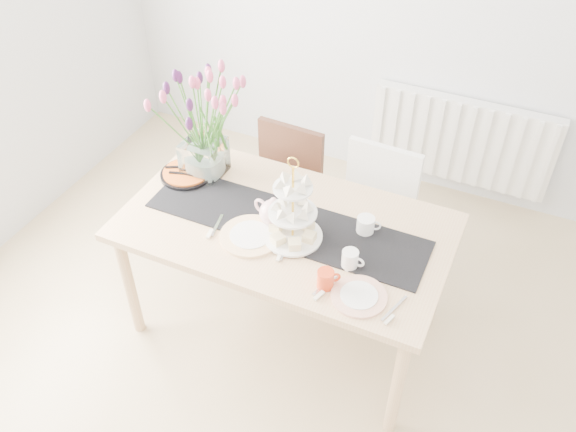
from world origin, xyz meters
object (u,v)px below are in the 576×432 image
at_px(dining_table, 286,236).
at_px(cream_jug, 365,225).
at_px(chair_white, 373,209).
at_px(mug_white, 350,259).
at_px(cake_stand, 293,219).
at_px(plate_left, 251,236).
at_px(mug_orange, 325,279).
at_px(chair_brown, 282,185).
at_px(tulip_vase, 199,108).
at_px(tart_tin, 187,174).
at_px(plate_right, 359,296).
at_px(radiator, 461,141).
at_px(teapot, 274,213).

relative_size(dining_table, cream_jug, 18.53).
xyz_separation_m(chair_white, mug_white, (0.10, -0.71, 0.30)).
xyz_separation_m(dining_table, cream_jug, (0.37, 0.11, 0.12)).
height_order(cake_stand, plate_left, cake_stand).
height_order(mug_orange, plate_left, mug_orange).
height_order(chair_brown, mug_orange, mug_orange).
relative_size(tulip_vase, mug_orange, 8.19).
xyz_separation_m(chair_white, cake_stand, (-0.21, -0.65, 0.37)).
xyz_separation_m(tart_tin, plate_right, (1.12, -0.42, -0.01)).
xyz_separation_m(radiator, plate_left, (-0.68, -1.69, 0.31)).
bearing_deg(teapot, tulip_vase, 170.39).
relative_size(cake_stand, teapot, 1.85).
bearing_deg(plate_left, chair_white, 61.91).
bearing_deg(plate_right, chair_white, 103.31).
bearing_deg(chair_white, cake_stand, -105.20).
bearing_deg(dining_table, plate_left, -126.14).
height_order(radiator, tulip_vase, tulip_vase).
height_order(mug_white, plate_right, mug_white).
bearing_deg(teapot, plate_right, -13.80).
relative_size(radiator, plate_left, 4.05).
xyz_separation_m(dining_table, cake_stand, (0.07, -0.08, 0.20)).
xyz_separation_m(chair_brown, cream_jug, (0.66, -0.46, 0.31)).
height_order(tulip_vase, tart_tin, tulip_vase).
distance_m(radiator, tulip_vase, 1.89).
bearing_deg(radiator, plate_right, -92.68).
xyz_separation_m(radiator, mug_orange, (-0.24, -1.83, 0.34)).
height_order(cream_jug, plate_left, cream_jug).
bearing_deg(chair_white, plate_right, -74.39).
bearing_deg(radiator, mug_orange, -97.52).
bearing_deg(dining_table, tart_tin, 168.80).
relative_size(chair_white, teapot, 3.78).
bearing_deg(radiator, chair_white, -106.87).
xyz_separation_m(chair_white, cream_jug, (0.09, -0.47, 0.30)).
distance_m(cake_stand, teapot, 0.15).
relative_size(chair_brown, tart_tin, 3.00).
bearing_deg(plate_right, plate_left, 166.66).
bearing_deg(mug_orange, cake_stand, 102.77).
height_order(chair_brown, teapot, teapot).
xyz_separation_m(dining_table, chair_white, (0.28, 0.58, -0.18)).
relative_size(chair_white, plate_left, 2.89).
bearing_deg(cream_jug, mug_orange, -110.30).
bearing_deg(plate_left, chair_brown, 103.59).
relative_size(tulip_vase, cake_stand, 1.74).
bearing_deg(mug_orange, chair_white, 56.75).
distance_m(cake_stand, cream_jug, 0.36).
relative_size(dining_table, mug_white, 17.75).
xyz_separation_m(mug_white, plate_left, (-0.49, -0.02, -0.04)).
relative_size(cream_jug, plate_right, 0.35).
bearing_deg(cream_jug, dining_table, -178.02).
distance_m(cake_stand, mug_orange, 0.35).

